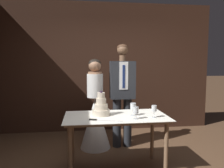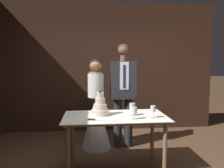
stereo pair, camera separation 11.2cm
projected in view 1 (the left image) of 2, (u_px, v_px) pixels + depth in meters
wall_back at (106, 67)px, 4.90m from camera, size 4.80×0.12×2.83m
cake_table at (116, 122)px, 3.05m from camera, size 1.43×0.77×0.79m
tiered_cake at (101, 108)px, 3.06m from camera, size 0.24×0.24×0.34m
cake_knife at (99, 120)px, 2.79m from camera, size 0.42×0.13×0.02m
wine_glass_near at (136, 111)px, 2.86m from camera, size 0.07×0.07×0.16m
wine_glass_middle at (133, 106)px, 3.05m from camera, size 0.08×0.08×0.18m
wine_glass_far at (154, 109)px, 2.94m from camera, size 0.07×0.07×0.17m
bride at (95, 115)px, 3.88m from camera, size 0.54×0.54×1.59m
groom at (122, 91)px, 3.90m from camera, size 0.44×0.25×1.85m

